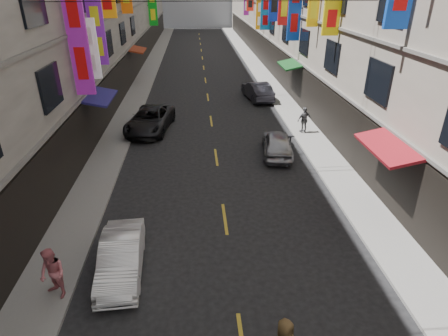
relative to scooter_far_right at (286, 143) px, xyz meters
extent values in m
cube|color=slate|center=(-10.01, 17.32, -0.38)|extent=(2.00, 90.00, 0.12)
cube|color=slate|center=(1.99, 17.32, -0.38)|extent=(2.00, 90.00, 0.12)
cube|color=black|center=(-10.96, 17.32, 1.06)|extent=(0.12, 85.50, 3.00)
cube|color=#66635E|center=(-10.95, 17.32, 2.76)|extent=(0.16, 90.00, 0.14)
cube|color=#66635E|center=(-10.95, 17.32, 5.96)|extent=(0.16, 90.00, 0.14)
cube|color=black|center=(2.94, 17.32, 1.06)|extent=(0.12, 85.50, 3.00)
cube|color=#66635E|center=(2.93, 17.32, 2.76)|extent=(0.16, 90.00, 0.14)
cube|color=#66635E|center=(2.93, 17.32, 5.96)|extent=(0.16, 90.00, 0.14)
cube|color=#901B95|center=(-10.45, -0.50, 5.90)|extent=(0.91, 0.18, 5.44)
cylinder|color=black|center=(-10.50, -0.50, 5.90)|extent=(1.01, 0.08, 0.08)
cube|color=white|center=(-10.47, 1.39, 5.07)|extent=(0.87, 0.18, 3.06)
cylinder|color=black|center=(-10.52, 1.39, 5.07)|extent=(0.97, 0.08, 0.08)
cube|color=gold|center=(2.44, 1.78, 7.15)|extent=(0.91, 0.18, 3.15)
cylinder|color=black|center=(2.49, 1.78, 7.15)|extent=(1.01, 0.08, 0.08)
cube|color=#701C9E|center=(-10.48, 3.55, 5.70)|extent=(0.86, 0.18, 3.69)
cylinder|color=black|center=(-10.53, 3.55, 5.70)|extent=(0.96, 0.08, 0.08)
cube|color=#0D38A0|center=(2.42, 9.69, 6.51)|extent=(0.95, 0.18, 4.52)
cylinder|color=black|center=(2.47, 9.69, 6.51)|extent=(1.05, 0.08, 0.08)
cube|color=#0E6CAB|center=(2.40, 21.47, 5.42)|extent=(0.99, 0.18, 3.37)
cylinder|color=black|center=(2.45, 21.47, 5.42)|extent=(1.09, 0.08, 0.08)
cube|color=#C77F0B|center=(2.47, 25.38, 4.97)|extent=(0.85, 0.18, 3.22)
cylinder|color=black|center=(2.52, 25.38, 4.97)|extent=(0.95, 0.08, 0.08)
cube|color=#0B7F14|center=(-10.33, 35.22, 5.38)|extent=(1.15, 0.18, 4.98)
cylinder|color=black|center=(-10.38, 35.22, 5.38)|extent=(1.25, 0.08, 0.08)
cube|color=maroon|center=(2.29, -6.68, 2.56)|extent=(1.39, 3.20, 0.41)
cube|color=navy|center=(-10.31, 1.32, 2.56)|extent=(1.39, 3.20, 0.41)
cube|color=#12441A|center=(2.29, 9.32, 2.56)|extent=(1.39, 3.20, 0.41)
cube|color=maroon|center=(-10.31, 17.32, 2.56)|extent=(1.39, 3.20, 0.41)
cube|color=gold|center=(-4.01, -6.68, -0.44)|extent=(0.12, 2.20, 0.01)
cube|color=gold|center=(-4.01, -0.68, -0.44)|extent=(0.12, 2.20, 0.01)
cube|color=gold|center=(-4.01, 5.32, -0.44)|extent=(0.12, 2.20, 0.01)
cube|color=gold|center=(-4.01, 11.32, -0.44)|extent=(0.12, 2.20, 0.01)
cube|color=gold|center=(-4.01, 17.32, -0.44)|extent=(0.12, 2.20, 0.01)
cube|color=gold|center=(-4.01, 23.32, -0.44)|extent=(0.12, 2.20, 0.01)
cube|color=gold|center=(-4.01, 29.32, -0.44)|extent=(0.12, 2.20, 0.01)
cube|color=gold|center=(-4.01, 35.32, -0.44)|extent=(0.12, 2.20, 0.01)
cube|color=gold|center=(-4.01, 41.32, -0.44)|extent=(0.12, 2.20, 0.01)
cube|color=gold|center=(-4.01, 47.32, -0.44)|extent=(0.12, 2.20, 0.01)
cube|color=gold|center=(-4.01, 53.32, -0.44)|extent=(0.12, 2.20, 0.01)
cylinder|color=black|center=(0.09, -0.67, -0.19)|extent=(0.19, 0.51, 0.50)
cylinder|color=black|center=(-0.08, 0.61, -0.19)|extent=(0.19, 0.51, 0.50)
cube|color=black|center=(0.00, -0.03, -0.04)|extent=(0.47, 1.33, 0.18)
cube|color=black|center=(-0.03, 0.22, 0.31)|extent=(0.39, 0.59, 0.22)
cylinder|color=black|center=(0.08, -0.58, 0.26)|extent=(0.13, 0.36, 0.88)
cylinder|color=black|center=(0.08, -0.58, 0.61)|extent=(0.50, 0.13, 0.06)
imported|color=white|center=(-7.64, -9.51, 0.17)|extent=(1.49, 3.77, 1.22)
imported|color=black|center=(-8.01, 3.84, 0.28)|extent=(3.20, 5.49, 1.44)
imported|color=#A5A5AA|center=(-0.61, -0.57, 0.23)|extent=(2.11, 4.11, 1.34)
imported|color=#27262E|center=(-0.01, 10.35, 0.29)|extent=(2.19, 4.61, 1.46)
imported|color=#D16F77|center=(-9.41, -10.56, 0.52)|extent=(1.00, 0.94, 1.69)
imported|color=#58575A|center=(1.71, 2.42, 0.49)|extent=(1.07, 0.80, 1.63)
camera|label=1|loc=(-5.02, -19.38, 8.24)|focal=30.00mm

